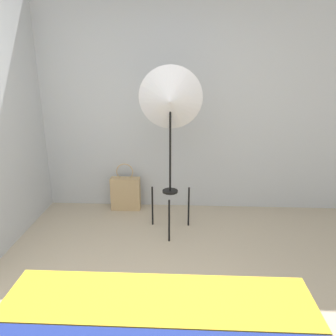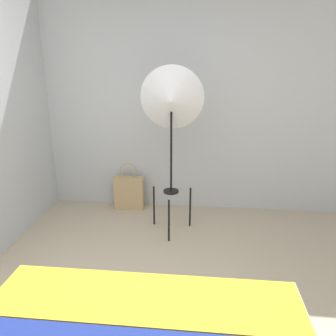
# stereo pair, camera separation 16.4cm
# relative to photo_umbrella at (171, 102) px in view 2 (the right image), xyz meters

# --- Properties ---
(wall_back) EXTENTS (8.00, 0.05, 2.60)m
(wall_back) POSITION_rel_photo_umbrella_xyz_m (-0.17, 0.69, -0.10)
(wall_back) COLOR #B7BCC1
(wall_back) RESTS_ON ground_plane
(photo_umbrella) EXTENTS (0.64, 0.37, 1.75)m
(photo_umbrella) POSITION_rel_photo_umbrella_xyz_m (0.00, 0.00, 0.00)
(photo_umbrella) COLOR black
(photo_umbrella) RESTS_ON ground_plane
(tote_bag) EXTENTS (0.36, 0.12, 0.60)m
(tote_bag) POSITION_rel_photo_umbrella_xyz_m (-0.58, 0.52, -1.19)
(tote_bag) COLOR tan
(tote_bag) RESTS_ON ground_plane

